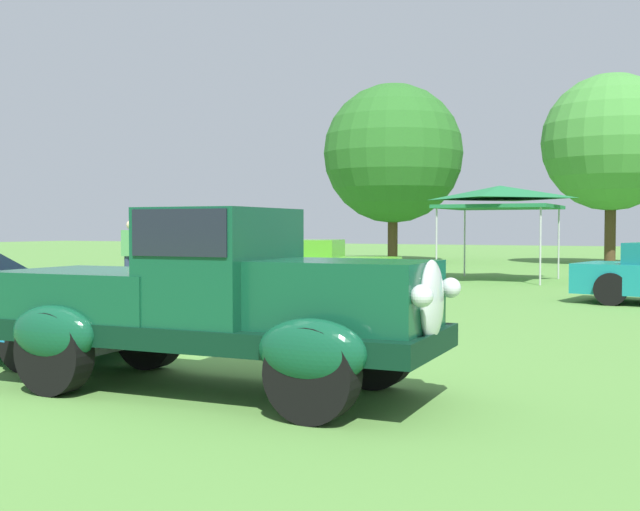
{
  "coord_description": "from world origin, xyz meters",
  "views": [
    {
      "loc": [
        4.77,
        -6.37,
        1.53
      ],
      "look_at": [
        0.1,
        3.1,
        1.15
      ],
      "focal_mm": 44.13,
      "sensor_mm": 36.0,
      "label": 1
    }
  ],
  "objects_px": {
    "feature_pickup_truck": "(214,298)",
    "spectator_near_truck": "(131,254)",
    "spectator_between_cars": "(214,261)",
    "canopy_tent_left_field": "(500,196)",
    "show_car_lime": "(305,265)"
  },
  "relations": [
    {
      "from": "feature_pickup_truck",
      "to": "spectator_near_truck",
      "type": "distance_m",
      "value": 11.35
    },
    {
      "from": "feature_pickup_truck",
      "to": "spectator_near_truck",
      "type": "relative_size",
      "value": 2.63
    },
    {
      "from": "spectator_near_truck",
      "to": "spectator_between_cars",
      "type": "relative_size",
      "value": 1.0
    },
    {
      "from": "spectator_near_truck",
      "to": "canopy_tent_left_field",
      "type": "xyz_separation_m",
      "value": [
        6.58,
        8.09,
        1.51
      ]
    },
    {
      "from": "show_car_lime",
      "to": "spectator_between_cars",
      "type": "bearing_deg",
      "value": -81.58
    },
    {
      "from": "spectator_between_cars",
      "to": "canopy_tent_left_field",
      "type": "relative_size",
      "value": 0.54
    },
    {
      "from": "feature_pickup_truck",
      "to": "canopy_tent_left_field",
      "type": "bearing_deg",
      "value": 94.3
    },
    {
      "from": "feature_pickup_truck",
      "to": "canopy_tent_left_field",
      "type": "relative_size",
      "value": 1.42
    },
    {
      "from": "spectator_between_cars",
      "to": "show_car_lime",
      "type": "bearing_deg",
      "value": 98.42
    },
    {
      "from": "feature_pickup_truck",
      "to": "spectator_near_truck",
      "type": "xyz_separation_m",
      "value": [
        -7.81,
        8.23,
        0.05
      ]
    },
    {
      "from": "spectator_near_truck",
      "to": "feature_pickup_truck",
      "type": "bearing_deg",
      "value": -46.5
    },
    {
      "from": "feature_pickup_truck",
      "to": "spectator_between_cars",
      "type": "relative_size",
      "value": 2.63
    },
    {
      "from": "spectator_between_cars",
      "to": "canopy_tent_left_field",
      "type": "bearing_deg",
      "value": 75.68
    },
    {
      "from": "show_car_lime",
      "to": "feature_pickup_truck",
      "type": "bearing_deg",
      "value": -66.78
    },
    {
      "from": "show_car_lime",
      "to": "spectator_near_truck",
      "type": "height_order",
      "value": "spectator_near_truck"
    }
  ]
}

